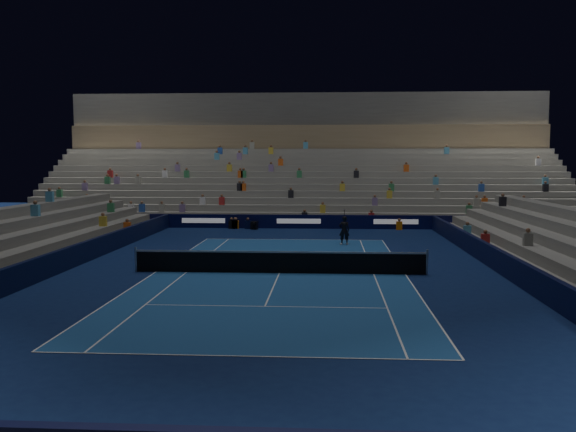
# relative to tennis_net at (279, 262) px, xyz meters

# --- Properties ---
(ground) EXTENTS (90.00, 90.00, 0.00)m
(ground) POSITION_rel_tennis_net_xyz_m (0.00, 0.00, -0.50)
(ground) COLOR #0B1B47
(ground) RESTS_ON ground
(court_surface) EXTENTS (10.97, 23.77, 0.01)m
(court_surface) POSITION_rel_tennis_net_xyz_m (0.00, 0.00, -0.50)
(court_surface) COLOR navy
(court_surface) RESTS_ON ground
(sponsor_barrier_far) EXTENTS (44.00, 0.25, 1.00)m
(sponsor_barrier_far) POSITION_rel_tennis_net_xyz_m (0.00, 18.50, -0.00)
(sponsor_barrier_far) COLOR black
(sponsor_barrier_far) RESTS_ON ground
(sponsor_barrier_east) EXTENTS (0.25, 37.00, 1.00)m
(sponsor_barrier_east) POSITION_rel_tennis_net_xyz_m (9.70, 0.00, -0.00)
(sponsor_barrier_east) COLOR black
(sponsor_barrier_east) RESTS_ON ground
(sponsor_barrier_west) EXTENTS (0.25, 37.00, 1.00)m
(sponsor_barrier_west) POSITION_rel_tennis_net_xyz_m (-9.70, 0.00, -0.00)
(sponsor_barrier_west) COLOR black
(sponsor_barrier_west) RESTS_ON ground
(grandstand_main) EXTENTS (44.00, 15.20, 11.20)m
(grandstand_main) POSITION_rel_tennis_net_xyz_m (0.00, 27.90, 2.87)
(grandstand_main) COLOR slate
(grandstand_main) RESTS_ON ground
(tennis_net) EXTENTS (12.90, 0.10, 1.10)m
(tennis_net) POSITION_rel_tennis_net_xyz_m (0.00, 0.00, 0.00)
(tennis_net) COLOR #B2B2B7
(tennis_net) RESTS_ON ground
(tennis_player) EXTENTS (0.63, 0.43, 1.70)m
(tennis_player) POSITION_rel_tennis_net_xyz_m (3.08, 9.67, 0.35)
(tennis_player) COLOR black
(tennis_player) RESTS_ON ground
(broadcast_camera) EXTENTS (0.52, 0.92, 0.57)m
(broadcast_camera) POSITION_rel_tennis_net_xyz_m (-3.17, 17.67, -0.21)
(broadcast_camera) COLOR black
(broadcast_camera) RESTS_ON ground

